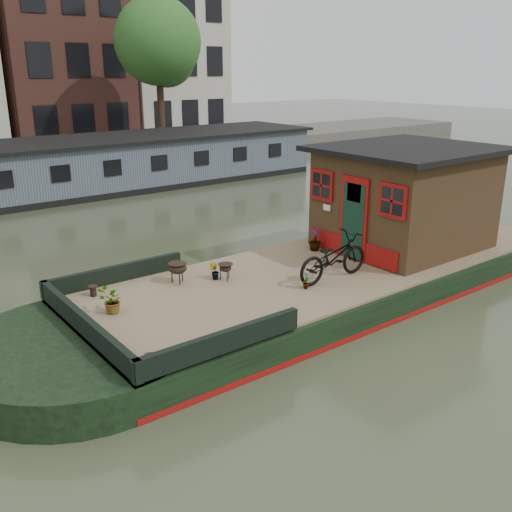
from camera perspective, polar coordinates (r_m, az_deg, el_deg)
ground at (r=13.19m, az=8.13°, el=-3.33°), size 120.00×120.00×0.00m
houseboat_hull at (r=12.23m, az=3.79°, el=-3.57°), size 14.01×4.02×0.60m
houseboat_deck at (r=12.97m, az=8.25°, el=-0.76°), size 11.80×3.80×0.05m
bow_bulwark at (r=10.11m, az=-12.34°, el=-5.43°), size 3.00×4.00×0.35m
cabin at (r=14.25m, az=14.69°, el=5.79°), size 4.00×3.50×2.42m
bicycle at (r=11.78m, az=7.72°, el=-0.13°), size 1.82×0.64×0.96m
potted_plant_a at (r=11.30m, az=5.02°, el=-2.43°), size 0.24×0.22×0.37m
potted_plant_b at (r=11.81m, az=-4.20°, el=-1.52°), size 0.24×0.25×0.35m
potted_plant_c at (r=10.46m, az=-14.25°, el=-4.38°), size 0.53×0.49×0.48m
potted_plant_d at (r=13.69m, az=5.91°, el=1.60°), size 0.38×0.38×0.51m
brazier_front at (r=11.75m, az=-3.07°, el=-1.59°), size 0.35×0.35×0.35m
brazier_rear at (r=11.68m, az=-7.83°, el=-1.68°), size 0.50×0.50×0.43m
bollard_port at (r=11.38m, az=-15.97°, el=-3.38°), size 0.18×0.18×0.21m
bollard_stbd at (r=8.55m, az=-10.51°, el=-10.39°), size 0.20×0.20×0.22m
far_houseboat at (r=24.47m, az=-16.05°, el=8.56°), size 20.40×4.40×2.11m
quay at (r=30.61m, az=-20.64°, el=8.96°), size 60.00×6.00×0.90m
tree_right at (r=31.39m, az=-9.61°, el=20.05°), size 4.40×4.40×7.40m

